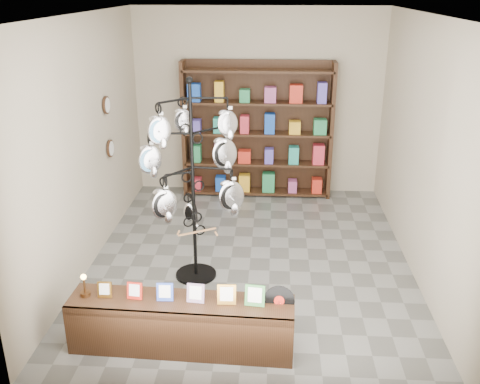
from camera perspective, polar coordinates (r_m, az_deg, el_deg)
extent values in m
plane|color=slate|center=(6.96, 1.11, -7.05)|extent=(5.00, 5.00, 0.00)
plane|color=#B0A28E|center=(8.81, 1.93, 9.49)|extent=(4.00, 0.00, 4.00)
plane|color=#B0A28E|center=(4.05, -0.33, -5.20)|extent=(4.00, 0.00, 4.00)
plane|color=#B0A28E|center=(6.76, -16.04, 4.99)|extent=(0.00, 5.00, 5.00)
plane|color=#B0A28E|center=(6.61, 18.84, 4.30)|extent=(0.00, 5.00, 5.00)
plane|color=white|center=(6.13, 1.32, 18.44)|extent=(5.00, 5.00, 0.00)
cylinder|color=black|center=(6.59, -4.71, -8.74)|extent=(0.65, 0.65, 0.03)
cylinder|color=black|center=(6.09, -5.03, 0.68)|extent=(0.05, 0.05, 2.34)
sphere|color=black|center=(5.78, -5.42, 11.79)|extent=(0.08, 0.08, 0.08)
ellipsoid|color=silver|center=(6.47, -5.50, -2.20)|extent=(0.13, 0.09, 0.24)
cube|color=#A96F46|center=(5.95, -4.58, -4.25)|extent=(0.40, 0.23, 0.04)
cube|color=black|center=(5.31, -6.23, -13.85)|extent=(2.16, 0.52, 0.53)
cube|color=#C3892E|center=(5.31, -14.24, -10.06)|extent=(0.14, 0.05, 0.16)
cube|color=#B31A0E|center=(5.22, -11.18, -10.30)|extent=(0.15, 0.06, 0.17)
cube|color=#263FA5|center=(5.15, -8.01, -10.52)|extent=(0.16, 0.06, 0.18)
cube|color=#E54C33|center=(5.09, -4.76, -10.71)|extent=(0.17, 0.06, 0.18)
cube|color=#C3892E|center=(5.04, -1.43, -10.87)|extent=(0.18, 0.06, 0.19)
cube|color=#337233|center=(5.02, 1.60, -10.98)|extent=(0.19, 0.07, 0.20)
cylinder|color=black|center=(5.09, 4.20, -11.48)|extent=(0.29, 0.08, 0.29)
cylinder|color=#B31A0E|center=(5.09, 4.20, -11.50)|extent=(0.10, 0.03, 0.10)
cylinder|color=#4B2D15|center=(5.40, -16.16, -10.39)|extent=(0.10, 0.10, 0.04)
cylinder|color=#4B2D15|center=(5.36, -16.25, -9.59)|extent=(0.02, 0.02, 0.14)
sphere|color=#FFBF59|center=(5.31, -16.36, -8.68)|extent=(0.05, 0.05, 0.05)
cube|color=black|center=(8.84, 1.88, 6.87)|extent=(2.40, 0.04, 2.20)
cube|color=black|center=(8.80, -5.91, 6.70)|extent=(0.06, 0.36, 2.20)
cube|color=black|center=(8.73, 9.66, 6.39)|extent=(0.06, 0.36, 2.20)
cube|color=black|center=(9.01, 1.77, 0.14)|extent=(2.36, 0.36, 0.04)
cube|color=black|center=(8.84, 1.81, 3.16)|extent=(2.36, 0.36, 0.03)
cube|color=black|center=(8.70, 1.84, 6.29)|extent=(2.36, 0.36, 0.04)
cube|color=black|center=(8.58, 1.88, 9.51)|extent=(2.36, 0.36, 0.04)
cube|color=black|center=(8.49, 1.92, 12.82)|extent=(2.36, 0.36, 0.04)
cylinder|color=black|center=(7.42, -14.07, 8.98)|extent=(0.03, 0.24, 0.24)
cylinder|color=black|center=(7.57, -13.66, 4.54)|extent=(0.03, 0.24, 0.24)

